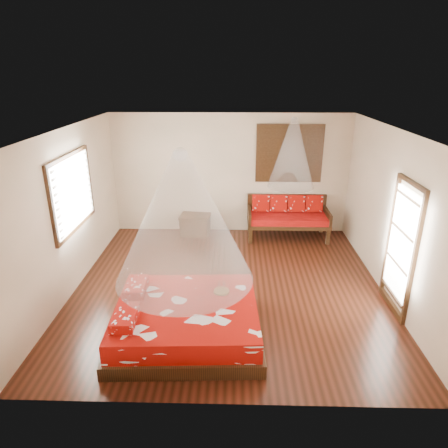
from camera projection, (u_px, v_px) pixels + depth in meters
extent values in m
cube|color=black|center=(228.00, 287.00, 7.28)|extent=(5.50, 5.50, 0.02)
cube|color=silver|center=(229.00, 130.00, 6.26)|extent=(5.50, 5.50, 0.02)
cube|color=#C1AE8D|center=(68.00, 213.00, 6.84)|extent=(0.02, 5.50, 2.80)
cube|color=#C1AE8D|center=(393.00, 216.00, 6.70)|extent=(0.02, 5.50, 2.80)
cube|color=#C1AE8D|center=(231.00, 174.00, 9.34)|extent=(5.50, 0.02, 2.80)
cube|color=#C1AE8D|center=(225.00, 303.00, 4.20)|extent=(5.50, 0.02, 2.80)
cube|color=black|center=(187.00, 328.00, 5.93)|extent=(2.22, 2.03, 0.20)
cube|color=#990B04|center=(187.00, 314.00, 5.84)|extent=(2.12, 1.93, 0.30)
cube|color=#990B04|center=(125.00, 318.00, 5.36)|extent=(0.33, 0.57, 0.14)
cube|color=#990B04|center=(136.00, 287.00, 6.12)|extent=(0.33, 0.57, 0.14)
cube|color=black|center=(251.00, 235.00, 9.00)|extent=(0.08, 0.08, 0.42)
cube|color=black|center=(328.00, 235.00, 8.96)|extent=(0.08, 0.08, 0.42)
cube|color=black|center=(249.00, 223.00, 9.66)|extent=(0.08, 0.08, 0.42)
cube|color=black|center=(322.00, 224.00, 9.62)|extent=(0.08, 0.08, 0.42)
cube|color=black|center=(288.00, 222.00, 9.25)|extent=(1.86, 0.83, 0.08)
cube|color=#800B04|center=(288.00, 218.00, 9.21)|extent=(1.80, 0.77, 0.14)
cube|color=black|center=(286.00, 205.00, 9.49)|extent=(1.86, 0.06, 0.55)
cube|color=black|center=(249.00, 216.00, 9.21)|extent=(0.06, 0.83, 0.30)
cube|color=black|center=(327.00, 216.00, 9.17)|extent=(0.06, 0.83, 0.30)
cube|color=#990B04|center=(261.00, 203.00, 9.36)|extent=(0.39, 0.20, 0.41)
cube|color=#990B04|center=(278.00, 203.00, 9.35)|extent=(0.39, 0.20, 0.41)
cube|color=#990B04|center=(296.00, 204.00, 9.34)|extent=(0.39, 0.20, 0.41)
cube|color=#990B04|center=(314.00, 204.00, 9.33)|extent=(0.39, 0.20, 0.41)
cube|color=black|center=(195.00, 226.00, 9.50)|extent=(0.71, 0.54, 0.43)
cube|color=black|center=(195.00, 216.00, 9.41)|extent=(0.75, 0.59, 0.05)
cube|color=black|center=(289.00, 154.00, 9.09)|extent=(1.52, 0.06, 1.32)
cube|color=black|center=(289.00, 154.00, 9.08)|extent=(1.35, 0.04, 1.10)
cube|color=black|center=(72.00, 192.00, 6.91)|extent=(0.08, 1.74, 1.34)
cube|color=white|center=(75.00, 192.00, 6.91)|extent=(0.04, 1.54, 1.10)
cube|color=black|center=(401.00, 249.00, 6.27)|extent=(0.08, 1.02, 2.16)
cube|color=white|center=(401.00, 244.00, 6.23)|extent=(0.03, 0.82, 1.70)
cylinder|color=brown|center=(221.00, 291.00, 6.12)|extent=(0.24, 0.24, 0.03)
cone|color=white|center=(183.00, 218.00, 5.29)|extent=(1.91, 1.91, 1.80)
cone|color=white|center=(292.00, 153.00, 8.61)|extent=(1.02, 1.02, 1.50)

